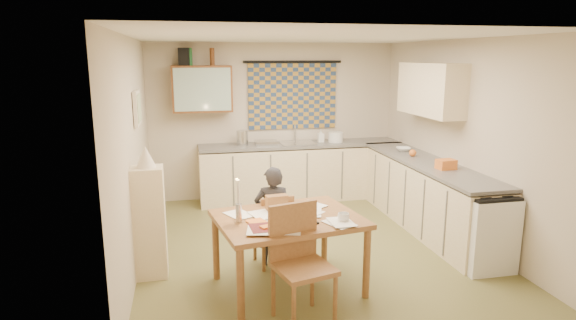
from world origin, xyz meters
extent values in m
cube|color=brown|center=(0.00, 0.00, -0.01)|extent=(4.00, 4.50, 0.02)
cube|color=white|center=(0.00, 0.00, 2.51)|extent=(4.00, 4.50, 0.02)
cube|color=beige|center=(0.00, 2.26, 1.25)|extent=(4.00, 0.02, 2.50)
cube|color=beige|center=(0.00, -2.26, 1.25)|extent=(4.00, 0.02, 2.50)
cube|color=beige|center=(-2.01, 0.00, 1.25)|extent=(0.02, 4.50, 2.50)
cube|color=beige|center=(2.01, 0.00, 1.25)|extent=(0.02, 4.50, 2.50)
cube|color=navy|center=(0.30, 2.22, 1.65)|extent=(1.45, 0.03, 1.05)
cylinder|color=black|center=(0.30, 2.20, 2.20)|extent=(1.60, 0.04, 0.04)
cube|color=#5A2E13|center=(-1.15, 2.08, 1.80)|extent=(0.90, 0.34, 0.70)
cube|color=#99B2A5|center=(-1.15, 1.91, 1.80)|extent=(0.84, 0.02, 0.64)
cube|color=beige|center=(1.83, 0.55, 1.85)|extent=(0.34, 1.30, 0.70)
cube|color=beige|center=(-1.97, 0.40, 1.70)|extent=(0.04, 0.50, 0.40)
cube|color=beige|center=(-1.95, 0.40, 1.70)|extent=(0.01, 0.42, 0.32)
cube|color=beige|center=(0.40, 1.95, 0.43)|extent=(3.30, 0.60, 0.86)
cube|color=#555251|center=(0.40, 1.95, 0.90)|extent=(3.30, 0.62, 0.04)
cube|color=beige|center=(1.70, 0.27, 0.43)|extent=(0.60, 2.95, 0.86)
cube|color=#555251|center=(1.70, 0.27, 0.90)|extent=(0.62, 2.95, 0.04)
cube|color=white|center=(1.70, -1.03, 0.41)|extent=(0.55, 0.55, 0.82)
cube|color=black|center=(1.70, -1.03, 0.83)|extent=(0.52, 0.52, 0.03)
cube|color=silver|center=(0.32, 1.95, 0.88)|extent=(0.56, 0.46, 0.10)
cylinder|color=silver|center=(0.32, 2.13, 1.06)|extent=(0.03, 0.03, 0.28)
cube|color=silver|center=(-0.19, 1.95, 0.95)|extent=(0.36, 0.32, 0.06)
cylinder|color=silver|center=(-0.56, 1.95, 1.04)|extent=(0.21, 0.21, 0.24)
cylinder|color=white|center=(0.96, 1.95, 1.00)|extent=(0.28, 0.28, 0.16)
imported|color=white|center=(0.72, 2.00, 1.02)|extent=(0.10, 0.10, 0.21)
imported|color=white|center=(1.70, 1.00, 0.95)|extent=(0.34, 0.34, 0.05)
cube|color=orange|center=(1.70, -0.18, 0.98)|extent=(0.23, 0.18, 0.12)
sphere|color=orange|center=(1.65, 0.61, 0.97)|extent=(0.10, 0.10, 0.10)
cube|color=black|center=(-1.40, 2.08, 2.28)|extent=(0.18, 0.21, 0.26)
cylinder|color=#195926|center=(-1.31, 2.08, 2.28)|extent=(0.07, 0.07, 0.26)
cylinder|color=#5A2E13|center=(-0.98, 2.08, 2.28)|extent=(0.09, 0.09, 0.26)
cube|color=brown|center=(-0.49, -1.05, 0.72)|extent=(1.52, 1.25, 0.05)
cube|color=brown|center=(-0.53, -0.45, 0.40)|extent=(0.42, 0.42, 0.04)
cube|color=brown|center=(-0.51, -0.61, 0.62)|extent=(0.37, 0.09, 0.41)
cube|color=brown|center=(-0.49, -1.70, 0.50)|extent=(0.56, 0.56, 0.04)
cube|color=brown|center=(-0.54, -1.49, 0.77)|extent=(0.46, 0.16, 0.51)
imported|color=black|center=(-0.53, -0.47, 0.56)|extent=(0.50, 0.40, 1.13)
cube|color=beige|center=(-1.84, -0.47, 0.59)|extent=(0.32, 0.30, 1.18)
cone|color=beige|center=(-1.84, -0.47, 1.29)|extent=(0.20, 0.20, 0.22)
cube|color=brown|center=(-0.56, -0.83, 0.83)|extent=(0.23, 0.12, 0.16)
imported|color=white|center=(-0.01, -1.31, 0.79)|extent=(0.12, 0.12, 0.09)
imported|color=maroon|center=(-0.91, -1.36, 0.76)|extent=(0.22, 0.28, 0.02)
imported|color=orange|center=(-0.88, -1.22, 0.76)|extent=(0.31, 0.33, 0.02)
cube|color=orange|center=(-0.75, -1.37, 0.77)|extent=(0.14, 0.12, 0.04)
cube|color=black|center=(-0.32, -1.32, 0.76)|extent=(0.14, 0.09, 0.02)
cylinder|color=silver|center=(-0.98, -1.10, 0.84)|extent=(0.08, 0.08, 0.18)
cylinder|color=white|center=(-0.97, -1.05, 1.04)|extent=(0.03, 0.03, 0.22)
sphere|color=#FFCC66|center=(-0.99, -1.08, 1.16)|extent=(0.02, 0.02, 0.02)
cube|color=white|center=(-0.26, -0.94, 0.75)|extent=(0.35, 0.36, 0.00)
cube|color=white|center=(-0.69, -1.12, 0.75)|extent=(0.27, 0.34, 0.00)
cube|color=white|center=(-0.56, -1.41, 0.75)|extent=(0.28, 0.34, 0.00)
cube|color=white|center=(-0.95, -0.89, 0.76)|extent=(0.32, 0.36, 0.00)
cube|color=white|center=(-0.07, -1.35, 0.76)|extent=(0.31, 0.36, 0.00)
cube|color=white|center=(-0.18, -0.75, 0.76)|extent=(0.34, 0.36, 0.00)
cube|color=white|center=(-0.25, -1.00, 0.76)|extent=(0.29, 0.35, 0.00)
cube|color=white|center=(-0.55, -1.06, 0.76)|extent=(0.25, 0.33, 0.00)
cube|color=white|center=(-0.50, -0.83, 0.76)|extent=(0.24, 0.32, 0.00)
cube|color=white|center=(-0.73, -0.97, 0.77)|extent=(0.29, 0.34, 0.00)
cube|color=white|center=(-0.33, -1.01, 0.77)|extent=(0.33, 0.36, 0.00)
cube|color=white|center=(-0.05, -1.35, 0.77)|extent=(0.21, 0.30, 0.00)
cube|color=white|center=(-0.83, -1.39, 0.77)|extent=(0.27, 0.33, 0.00)
camera|label=1|loc=(-1.45, -5.43, 2.29)|focal=30.00mm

